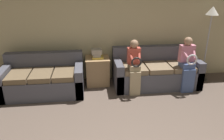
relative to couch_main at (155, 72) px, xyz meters
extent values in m
cube|color=#C6B789|center=(-1.01, 0.51, 0.96)|extent=(6.95, 0.06, 2.55)
cube|color=#4C4C56|center=(0.00, -0.04, -0.10)|extent=(1.93, 0.85, 0.42)
cube|color=#4C4C56|center=(0.00, 0.29, 0.32)|extent=(1.93, 0.20, 0.44)
cube|color=#4C4C56|center=(-0.89, -0.04, 0.01)|extent=(0.16, 0.85, 0.64)
cube|color=#4C4C56|center=(0.89, -0.04, 0.01)|extent=(0.16, 0.85, 0.64)
cube|color=#7A664C|center=(-0.54, -0.14, 0.16)|extent=(0.50, 0.61, 0.11)
cube|color=#7A664C|center=(0.00, -0.14, 0.16)|extent=(0.50, 0.61, 0.11)
cube|color=#7A664C|center=(0.54, -0.14, 0.16)|extent=(0.50, 0.61, 0.11)
cube|color=#4C4C56|center=(-2.51, -0.14, -0.11)|extent=(1.69, 0.91, 0.41)
cube|color=#4C4C56|center=(-2.51, 0.22, 0.30)|extent=(1.69, 0.20, 0.41)
cube|color=#4C4C56|center=(-3.27, -0.14, -0.01)|extent=(0.16, 0.91, 0.61)
cube|color=#4C4C56|center=(-1.74, -0.14, -0.01)|extent=(0.16, 0.91, 0.61)
cube|color=brown|center=(-2.96, -0.24, 0.15)|extent=(0.43, 0.67, 0.11)
cube|color=brown|center=(-2.51, -0.24, 0.15)|extent=(0.43, 0.67, 0.11)
cube|color=brown|center=(-2.05, -0.24, 0.15)|extent=(0.43, 0.67, 0.11)
cube|color=tan|center=(-0.58, -0.47, -0.05)|extent=(0.23, 0.10, 0.53)
cube|color=tan|center=(-0.58, -0.33, 0.27)|extent=(0.23, 0.28, 0.11)
cube|color=#C64C3D|center=(-0.58, -0.26, 0.50)|extent=(0.27, 0.14, 0.34)
sphere|color=#A37A5B|center=(-0.58, -0.26, 0.75)|extent=(0.18, 0.18, 0.18)
torus|color=black|center=(-0.58, -0.53, 0.45)|extent=(0.22, 0.04, 0.22)
cylinder|color=#C64C3D|center=(-0.67, -0.39, 0.52)|extent=(0.10, 0.30, 0.20)
cylinder|color=#C64C3D|center=(-0.50, -0.39, 0.52)|extent=(0.10, 0.30, 0.20)
cube|color=#475B8E|center=(0.58, -0.47, -0.05)|extent=(0.27, 0.10, 0.53)
cube|color=#475B8E|center=(0.58, -0.33, 0.27)|extent=(0.27, 0.28, 0.11)
cube|color=#D17A8E|center=(0.58, -0.26, 0.51)|extent=(0.32, 0.14, 0.37)
sphere|color=#A37A5B|center=(0.58, -0.26, 0.77)|extent=(0.18, 0.18, 0.18)
torus|color=silver|center=(0.58, -0.53, 0.45)|extent=(0.23, 0.04, 0.23)
cylinder|color=#D17A8E|center=(0.48, -0.39, 0.54)|extent=(0.12, 0.31, 0.21)
cylinder|color=#D17A8E|center=(0.68, -0.39, 0.54)|extent=(0.12, 0.31, 0.21)
cube|color=#9E7A51|center=(-1.33, 0.21, 0.01)|extent=(0.53, 0.49, 0.64)
cube|color=tan|center=(-1.33, 0.21, 0.32)|extent=(0.55, 0.51, 0.02)
cube|color=gold|center=(-1.32, 0.21, 0.35)|extent=(0.26, 0.30, 0.04)
cube|color=gray|center=(-1.34, 0.20, 0.40)|extent=(0.18, 0.22, 0.05)
cube|color=gray|center=(-1.34, 0.22, 0.45)|extent=(0.23, 0.24, 0.06)
cube|color=gray|center=(-1.34, 0.20, 0.51)|extent=(0.24, 0.23, 0.05)
cylinder|color=#2D2B28|center=(1.26, 0.16, -0.30)|extent=(0.26, 0.26, 0.02)
cylinder|color=#B7B7BC|center=(1.26, 0.16, 0.48)|extent=(0.03, 0.03, 1.54)
cone|color=silver|center=(1.26, 0.16, 1.35)|extent=(0.28, 0.28, 0.19)
camera|label=1|loc=(-1.54, -4.54, 1.92)|focal=35.00mm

